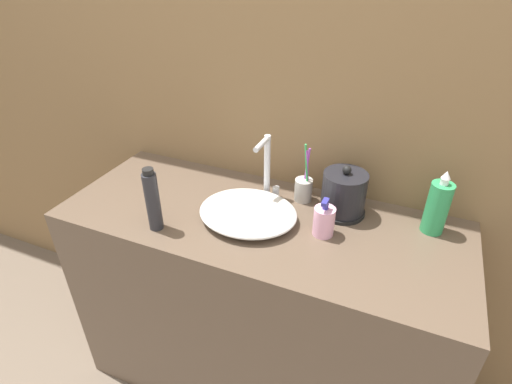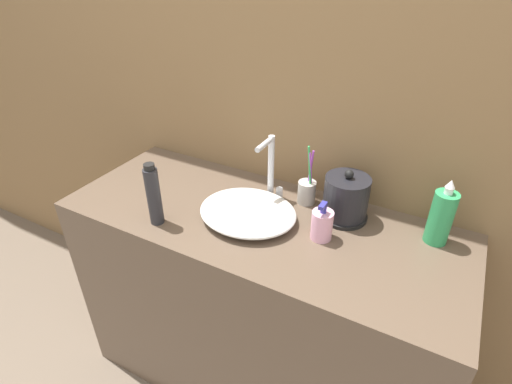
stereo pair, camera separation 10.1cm
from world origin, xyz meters
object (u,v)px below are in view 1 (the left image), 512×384
at_px(electric_kettle, 343,195).
at_px(mouthwash_bottle, 437,207).
at_px(toothbrush_cup, 304,188).
at_px(lotion_bottle, 324,221).
at_px(faucet, 267,166).
at_px(shampoo_bottle, 153,200).

bearing_deg(electric_kettle, mouthwash_bottle, 2.45).
bearing_deg(toothbrush_cup, lotion_bottle, -54.77).
relative_size(faucet, electric_kettle, 1.31).
xyz_separation_m(faucet, lotion_bottle, (0.24, -0.13, -0.07)).
relative_size(electric_kettle, lotion_bottle, 1.36).
relative_size(electric_kettle, toothbrush_cup, 0.80).
bearing_deg(electric_kettle, lotion_bottle, -100.94).
bearing_deg(shampoo_bottle, lotion_bottle, 19.62).
bearing_deg(shampoo_bottle, electric_kettle, 31.17).
bearing_deg(electric_kettle, faucet, -178.77).
xyz_separation_m(electric_kettle, shampoo_bottle, (-0.52, -0.31, 0.03)).
distance_m(toothbrush_cup, shampoo_bottle, 0.51).
xyz_separation_m(lotion_bottle, shampoo_bottle, (-0.49, -0.18, 0.05)).
height_order(lotion_bottle, mouthwash_bottle, mouthwash_bottle).
height_order(faucet, shampoo_bottle, faucet).
xyz_separation_m(faucet, mouthwash_bottle, (0.55, 0.02, -0.03)).
bearing_deg(electric_kettle, shampoo_bottle, -148.83).
xyz_separation_m(lotion_bottle, mouthwash_bottle, (0.31, 0.15, 0.04)).
height_order(shampoo_bottle, mouthwash_bottle, same).
relative_size(faucet, lotion_bottle, 1.78).
bearing_deg(toothbrush_cup, shampoo_bottle, -138.05).
distance_m(lotion_bottle, shampoo_bottle, 0.53).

